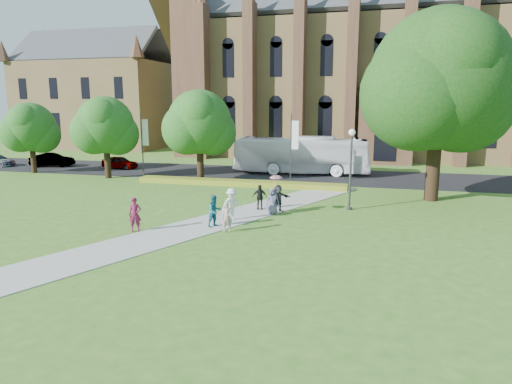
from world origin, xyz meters
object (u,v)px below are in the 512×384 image
(streetlamp, at_px, (351,159))
(pedestrian_0, at_px, (135,214))
(tour_coach, at_px, (302,155))
(large_tree, at_px, (440,80))
(car_1, at_px, (52,160))
(car_0, at_px, (120,162))

(streetlamp, height_order, pedestrian_0, streetlamp)
(tour_coach, bearing_deg, pedestrian_0, 164.22)
(large_tree, bearing_deg, car_1, 167.86)
(tour_coach, height_order, car_1, tour_coach)
(car_0, height_order, pedestrian_0, pedestrian_0)
(car_0, xyz_separation_m, pedestrian_0, (13.90, -21.55, 0.28))
(car_0, distance_m, pedestrian_0, 25.64)
(large_tree, bearing_deg, pedestrian_0, -141.99)
(streetlamp, height_order, large_tree, large_tree)
(car_0, bearing_deg, tour_coach, -81.45)
(streetlamp, xyz_separation_m, car_1, (-32.71, 12.72, -2.53))
(pedestrian_0, bearing_deg, car_0, 100.62)
(streetlamp, relative_size, tour_coach, 0.40)
(pedestrian_0, bearing_deg, streetlamp, 15.13)
(car_0, bearing_deg, streetlamp, -113.47)
(tour_coach, bearing_deg, streetlamp, -161.92)
(car_1, bearing_deg, large_tree, -119.44)
(streetlamp, distance_m, tour_coach, 15.62)
(car_0, bearing_deg, large_tree, -101.44)
(tour_coach, relative_size, car_1, 2.93)
(car_1, height_order, pedestrian_0, pedestrian_0)
(large_tree, xyz_separation_m, car_1, (-38.21, 8.22, -7.60))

